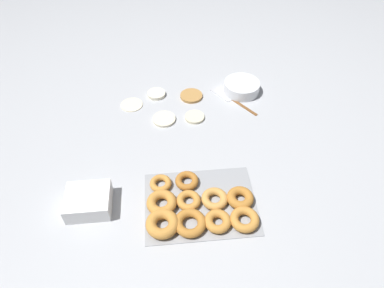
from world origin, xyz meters
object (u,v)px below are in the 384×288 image
object	(u,v)px
pancake_0	(164,119)
pancake_3	(156,94)
batter_bowl	(242,87)
spatula	(228,96)
pancake_2	(191,96)
donut_tray	(196,207)
container_stack	(89,201)
pancake_1	(132,104)
pancake_4	(195,117)

from	to	relation	value
pancake_0	pancake_3	world-z (taller)	pancake_3
pancake_0	batter_bowl	bearing A→B (deg)	24.22
spatula	batter_bowl	bearing A→B (deg)	-100.59
pancake_2	donut_tray	distance (m)	0.63
pancake_2	container_stack	size ratio (longest dim) A/B	0.69
spatula	pancake_2	bearing A→B (deg)	49.37
pancake_1	spatula	bearing A→B (deg)	2.55
pancake_1	spatula	size ratio (longest dim) A/B	0.42
pancake_0	pancake_2	size ratio (longest dim) A/B	0.97
pancake_0	batter_bowl	xyz separation A→B (m)	(0.38, 0.17, 0.02)
pancake_2	batter_bowl	size ratio (longest dim) A/B	0.62
container_stack	pancake_1	bearing A→B (deg)	76.70
batter_bowl	container_stack	size ratio (longest dim) A/B	1.12
pancake_0	container_stack	xyz separation A→B (m)	(-0.28, -0.43, 0.03)
pancake_2	pancake_1	bearing A→B (deg)	-172.95
pancake_0	pancake_4	world-z (taller)	same
pancake_3	pancake_4	xyz separation A→B (m)	(0.17, -0.18, -0.00)
donut_tray	container_stack	distance (m)	0.37
pancake_4	donut_tray	bearing A→B (deg)	-95.13
pancake_4	batter_bowl	xyz separation A→B (m)	(0.25, 0.17, 0.02)
spatula	pancake_3	bearing A→B (deg)	46.90
batter_bowl	container_stack	world-z (taller)	container_stack
donut_tray	spatula	xyz separation A→B (m)	(0.22, 0.62, -0.02)
pancake_3	batter_bowl	world-z (taller)	batter_bowl
pancake_2	pancake_3	distance (m)	0.17
container_stack	pancake_4	bearing A→B (deg)	46.28
pancake_0	pancake_4	bearing A→B (deg)	-0.02
pancake_4	batter_bowl	distance (m)	0.30
donut_tray	batter_bowl	world-z (taller)	batter_bowl
pancake_2	batter_bowl	bearing A→B (deg)	4.41
pancake_4	spatula	xyz separation A→B (m)	(0.17, 0.14, -0.00)
container_stack	spatula	bearing A→B (deg)	44.14
pancake_0	pancake_2	distance (m)	0.20
pancake_2	batter_bowl	xyz separation A→B (m)	(0.25, 0.02, 0.02)
pancake_4	spatula	bearing A→B (deg)	38.41
batter_bowl	pancake_2	bearing A→B (deg)	-175.59
batter_bowl	pancake_0	bearing A→B (deg)	-155.78
pancake_3	donut_tray	distance (m)	0.67
pancake_0	pancake_1	bearing A→B (deg)	141.12
pancake_0	pancake_2	bearing A→B (deg)	48.33
pancake_3	pancake_4	size ratio (longest dim) A/B	0.99
container_stack	spatula	world-z (taller)	container_stack
pancake_0	donut_tray	bearing A→B (deg)	-79.01
pancake_0	container_stack	bearing A→B (deg)	-122.62
container_stack	spatula	xyz separation A→B (m)	(0.59, 0.57, -0.03)
pancake_3	batter_bowl	distance (m)	0.41
batter_bowl	pancake_3	bearing A→B (deg)	178.65
batter_bowl	container_stack	distance (m)	0.89
pancake_1	spatula	world-z (taller)	pancake_1
pancake_2	pancake_3	world-z (taller)	pancake_3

